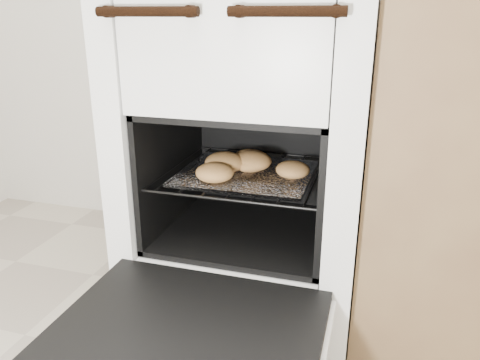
{
  "coord_description": "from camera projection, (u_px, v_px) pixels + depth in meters",
  "views": [
    {
      "loc": [
        0.25,
        -0.21,
        0.88
      ],
      "look_at": [
        -0.1,
        0.97,
        0.44
      ],
      "focal_mm": 35.0,
      "sensor_mm": 36.0,
      "label": 1
    }
  ],
  "objects": [
    {
      "name": "stove",
      "position": [
        255.0,
        146.0,
        1.43
      ],
      "size": [
        0.66,
        0.74,
        1.02
      ],
      "color": "white",
      "rests_on": "ground"
    },
    {
      "name": "baked_rolls",
      "position": [
        244.0,
        164.0,
        1.35
      ],
      "size": [
        0.33,
        0.31,
        0.06
      ],
      "color": "tan",
      "rests_on": "foil_sheet"
    },
    {
      "name": "oven_door",
      "position": [
        188.0,
        334.0,
        1.02
      ],
      "size": [
        0.6,
        0.46,
        0.04
      ],
      "color": "black",
      "rests_on": "stove"
    },
    {
      "name": "foil_sheet",
      "position": [
        246.0,
        173.0,
        1.36
      ],
      "size": [
        0.38,
        0.33,
        0.01
      ],
      "primitive_type": "cube",
      "color": "white",
      "rests_on": "oven_rack"
    },
    {
      "name": "oven_rack",
      "position": [
        249.0,
        173.0,
        1.39
      ],
      "size": [
        0.48,
        0.46,
        0.01
      ],
      "color": "black",
      "rests_on": "stove"
    }
  ]
}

